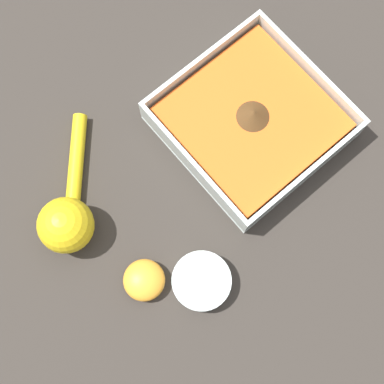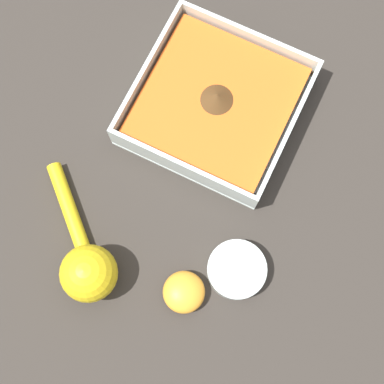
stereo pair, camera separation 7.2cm
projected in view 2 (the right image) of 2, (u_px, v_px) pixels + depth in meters
name	position (u px, v px, depth m)	size (l,w,h in m)	color
ground_plane	(231.00, 131.00, 0.77)	(4.00, 4.00, 0.00)	#332D28
square_dish	(216.00, 105.00, 0.76)	(0.22, 0.22, 0.05)	silver
spice_bowl	(236.00, 270.00, 0.71)	(0.08, 0.08, 0.03)	silver
lemon_squeezer	(87.00, 265.00, 0.69)	(0.17, 0.15, 0.07)	yellow
lemon_half	(184.00, 292.00, 0.70)	(0.06, 0.06, 0.03)	orange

